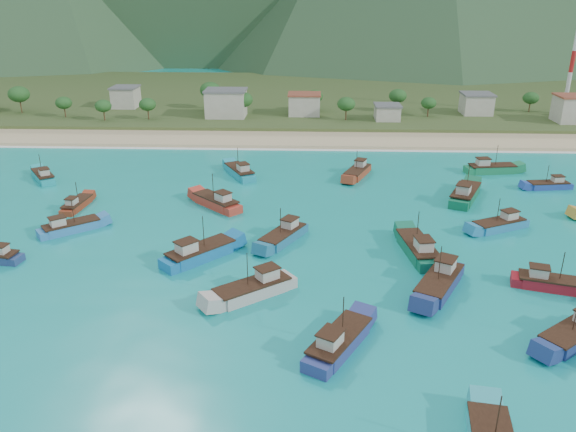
{
  "coord_description": "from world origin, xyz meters",
  "views": [
    {
      "loc": [
        -0.52,
        -65.55,
        36.86
      ],
      "look_at": [
        -3.72,
        18.0,
        3.0
      ],
      "focal_mm": 35.0,
      "sensor_mm": 36.0,
      "label": 1
    }
  ],
  "objects_px": {
    "boat_28": "(254,290)",
    "boat_30": "(491,169)",
    "boat_12": "(77,205)",
    "boat_2": "(217,203)",
    "boat_13": "(575,335)",
    "boat_22": "(339,343)",
    "boat_11": "(439,284)",
    "boat_17": "(418,249)",
    "radio_tower": "(575,51)",
    "boat_20": "(549,186)",
    "boat_15": "(200,254)",
    "boat_7": "(283,237)",
    "boat_26": "(500,225)",
    "boat_19": "(357,173)",
    "boat_21": "(465,195)",
    "boat_8": "(70,228)",
    "boat_1": "(240,172)",
    "boat_0": "(43,177)",
    "boat_3": "(552,284)"
  },
  "relations": [
    {
      "from": "boat_17",
      "to": "boat_22",
      "type": "distance_m",
      "value": 27.51
    },
    {
      "from": "boat_21",
      "to": "boat_28",
      "type": "xyz_separation_m",
      "value": [
        -36.37,
        -37.14,
        -0.11
      ]
    },
    {
      "from": "boat_7",
      "to": "boat_21",
      "type": "distance_m",
      "value": 38.9
    },
    {
      "from": "boat_3",
      "to": "boat_8",
      "type": "distance_m",
      "value": 73.07
    },
    {
      "from": "boat_19",
      "to": "boat_26",
      "type": "relative_size",
      "value": 1.05
    },
    {
      "from": "boat_2",
      "to": "boat_28",
      "type": "bearing_deg",
      "value": -118.55
    },
    {
      "from": "boat_12",
      "to": "boat_17",
      "type": "bearing_deg",
      "value": -11.54
    },
    {
      "from": "boat_12",
      "to": "boat_15",
      "type": "height_order",
      "value": "boat_15"
    },
    {
      "from": "boat_0",
      "to": "boat_7",
      "type": "bearing_deg",
      "value": -65.52
    },
    {
      "from": "boat_19",
      "to": "boat_30",
      "type": "height_order",
      "value": "boat_30"
    },
    {
      "from": "radio_tower",
      "to": "boat_20",
      "type": "bearing_deg",
      "value": -114.18
    },
    {
      "from": "boat_15",
      "to": "boat_30",
      "type": "bearing_deg",
      "value": 82.3
    },
    {
      "from": "boat_15",
      "to": "boat_21",
      "type": "bearing_deg",
      "value": 74.4
    },
    {
      "from": "boat_12",
      "to": "boat_20",
      "type": "bearing_deg",
      "value": 13.8
    },
    {
      "from": "boat_12",
      "to": "boat_26",
      "type": "bearing_deg",
      "value": -0.55
    },
    {
      "from": "boat_15",
      "to": "boat_26",
      "type": "relative_size",
      "value": 1.06
    },
    {
      "from": "boat_12",
      "to": "boat_19",
      "type": "distance_m",
      "value": 56.22
    },
    {
      "from": "boat_11",
      "to": "boat_17",
      "type": "height_order",
      "value": "boat_11"
    },
    {
      "from": "boat_2",
      "to": "boat_19",
      "type": "distance_m",
      "value": 33.13
    },
    {
      "from": "boat_13",
      "to": "boat_22",
      "type": "relative_size",
      "value": 0.93
    },
    {
      "from": "boat_8",
      "to": "boat_17",
      "type": "distance_m",
      "value": 55.67
    },
    {
      "from": "boat_15",
      "to": "boat_22",
      "type": "xyz_separation_m",
      "value": [
        19.38,
        -21.59,
        -0.07
      ]
    },
    {
      "from": "boat_15",
      "to": "boat_7",
      "type": "bearing_deg",
      "value": 73.45
    },
    {
      "from": "boat_22",
      "to": "boat_26",
      "type": "xyz_separation_m",
      "value": [
        28.13,
        34.51,
        -0.12
      ]
    },
    {
      "from": "radio_tower",
      "to": "boat_30",
      "type": "xyz_separation_m",
      "value": [
        -38.05,
        -55.9,
        -19.36
      ]
    },
    {
      "from": "boat_2",
      "to": "boat_11",
      "type": "xyz_separation_m",
      "value": [
        34.11,
        -29.14,
        0.1
      ]
    },
    {
      "from": "boat_12",
      "to": "boat_2",
      "type": "bearing_deg",
      "value": 8.3
    },
    {
      "from": "boat_15",
      "to": "boat_30",
      "type": "relative_size",
      "value": 0.96
    },
    {
      "from": "boat_17",
      "to": "boat_19",
      "type": "distance_m",
      "value": 38.33
    },
    {
      "from": "boat_17",
      "to": "boat_26",
      "type": "distance_m",
      "value": 18.34
    },
    {
      "from": "boat_13",
      "to": "boat_19",
      "type": "bearing_deg",
      "value": -18.98
    },
    {
      "from": "boat_13",
      "to": "boat_22",
      "type": "bearing_deg",
      "value": 58.25
    },
    {
      "from": "boat_1",
      "to": "boat_8",
      "type": "xyz_separation_m",
      "value": [
        -24.21,
        -30.53,
        -0.1
      ]
    },
    {
      "from": "boat_8",
      "to": "boat_11",
      "type": "relative_size",
      "value": 0.78
    },
    {
      "from": "boat_1",
      "to": "boat_15",
      "type": "distance_m",
      "value": 39.79
    },
    {
      "from": "boat_2",
      "to": "boat_1",
      "type": "bearing_deg",
      "value": 37.86
    },
    {
      "from": "radio_tower",
      "to": "boat_30",
      "type": "distance_m",
      "value": 70.34
    },
    {
      "from": "boat_21",
      "to": "boat_17",
      "type": "bearing_deg",
      "value": -93.06
    },
    {
      "from": "boat_8",
      "to": "boat_30",
      "type": "relative_size",
      "value": 0.84
    },
    {
      "from": "boat_7",
      "to": "boat_26",
      "type": "distance_m",
      "value": 36.02
    },
    {
      "from": "boat_19",
      "to": "boat_22",
      "type": "bearing_deg",
      "value": 106.24
    },
    {
      "from": "boat_28",
      "to": "boat_30",
      "type": "xyz_separation_m",
      "value": [
        46.25,
        54.3,
        -0.04
      ]
    },
    {
      "from": "boat_2",
      "to": "boat_20",
      "type": "height_order",
      "value": "boat_2"
    },
    {
      "from": "boat_7",
      "to": "boat_13",
      "type": "bearing_deg",
      "value": 172.02
    },
    {
      "from": "boat_15",
      "to": "boat_19",
      "type": "distance_m",
      "value": 48.25
    },
    {
      "from": "radio_tower",
      "to": "boat_1",
      "type": "relative_size",
      "value": 3.36
    },
    {
      "from": "boat_8",
      "to": "boat_3",
      "type": "bearing_deg",
      "value": 38.77
    },
    {
      "from": "boat_21",
      "to": "boat_28",
      "type": "relative_size",
      "value": 1.15
    },
    {
      "from": "radio_tower",
      "to": "boat_12",
      "type": "height_order",
      "value": "radio_tower"
    },
    {
      "from": "boat_19",
      "to": "boat_26",
      "type": "bearing_deg",
      "value": 150.17
    }
  ]
}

